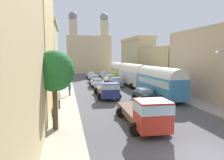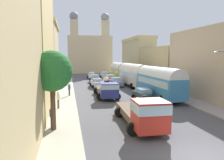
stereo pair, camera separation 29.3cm
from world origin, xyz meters
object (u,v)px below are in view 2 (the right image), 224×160
(car_6, at_px, (105,75))
(parked_bus_2, at_px, (119,70))
(parked_bus_0, at_px, (159,81))
(parked_bus_1, at_px, (133,74))
(car_3, at_px, (143,94))
(pedestrian_0, at_px, (52,116))
(car_5, at_px, (111,78))
(cargo_truck_1, at_px, (107,89))
(cargo_truck_0, at_px, (143,112))
(car_4, at_px, (116,82))
(pedestrian_1, at_px, (58,99))
(car_0, at_px, (97,83))
(pedestrian_2, at_px, (69,89))
(car_2, at_px, (91,75))
(car_1, at_px, (95,78))

(car_6, bearing_deg, parked_bus_2, -51.69)
(parked_bus_0, distance_m, parked_bus_1, 11.20)
(car_3, height_order, pedestrian_0, pedestrian_0)
(car_5, bearing_deg, cargo_truck_1, -103.15)
(parked_bus_0, xyz_separation_m, cargo_truck_0, (-5.92, -10.42, -0.97))
(parked_bus_2, relative_size, car_4, 2.18)
(car_6, distance_m, pedestrian_1, 30.71)
(car_0, bearing_deg, parked_bus_1, -1.79)
(parked_bus_0, bearing_deg, cargo_truck_0, -119.60)
(cargo_truck_0, xyz_separation_m, pedestrian_2, (-5.25, 14.01, -0.23))
(cargo_truck_1, bearing_deg, parked_bus_0, -14.23)
(car_0, height_order, car_2, car_2)
(parked_bus_1, relative_size, pedestrian_2, 5.58)
(parked_bus_1, distance_m, car_3, 12.28)
(parked_bus_2, bearing_deg, car_1, -148.43)
(car_0, xyz_separation_m, car_5, (3.80, 6.57, -0.01))
(parked_bus_2, bearing_deg, pedestrian_2, -120.99)
(pedestrian_1, bearing_deg, car_5, 65.48)
(car_2, bearing_deg, car_3, -82.55)
(car_2, relative_size, car_4, 0.88)
(parked_bus_0, distance_m, cargo_truck_0, 12.02)
(cargo_truck_0, xyz_separation_m, car_0, (-0.48, 21.81, -0.48))
(car_3, xyz_separation_m, pedestrian_0, (-10.11, -8.42, 0.26))
(pedestrian_0, xyz_separation_m, pedestrian_1, (0.19, 5.90, 0.07))
(car_3, distance_m, pedestrian_2, 9.82)
(car_3, xyz_separation_m, car_4, (-0.53, 12.54, 0.06))
(cargo_truck_0, distance_m, pedestrian_1, 9.57)
(cargo_truck_1, height_order, car_2, cargo_truck_1)
(car_3, xyz_separation_m, pedestrian_1, (-9.92, -2.52, 0.32))
(parked_bus_2, xyz_separation_m, cargo_truck_0, (-6.03, -32.80, -0.94))
(parked_bus_0, relative_size, car_4, 2.22)
(cargo_truck_0, distance_m, car_1, 29.13)
(car_4, bearing_deg, cargo_truck_0, -97.72)
(car_1, relative_size, car_5, 1.09)
(parked_bus_0, bearing_deg, car_3, -162.12)
(cargo_truck_0, xyz_separation_m, car_5, (3.31, 28.38, -0.48))
(parked_bus_2, distance_m, pedestrian_0, 34.01)
(cargo_truck_1, height_order, car_4, cargo_truck_1)
(car_6, height_order, pedestrian_2, pedestrian_2)
(car_1, distance_m, car_5, 3.34)
(parked_bus_0, distance_m, parked_bus_2, 22.38)
(car_6, xyz_separation_m, pedestrian_2, (-8.54, -22.27, 0.24))
(parked_bus_2, xyz_separation_m, pedestrian_2, (-11.28, -18.79, -1.17))
(parked_bus_0, relative_size, pedestrian_1, 5.16)
(car_5, relative_size, pedestrian_0, 2.17)
(pedestrian_1, bearing_deg, pedestrian_0, -91.85)
(parked_bus_0, distance_m, pedestrian_2, 11.80)
(car_0, distance_m, car_4, 3.51)
(cargo_truck_1, xyz_separation_m, car_1, (0.56, 17.09, -0.37))
(cargo_truck_0, bearing_deg, car_2, 89.89)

